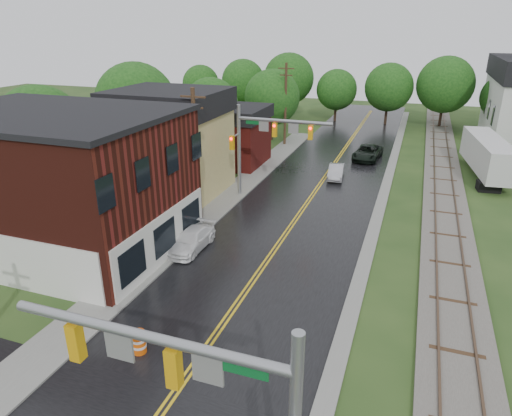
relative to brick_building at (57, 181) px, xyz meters
The scene contains 20 objects.
main_road 19.95m from the brick_building, 50.23° to the left, with size 10.00×90.00×0.02m, color black.
curb_right 27.15m from the brick_building, 48.20° to the left, with size 0.80×70.00×0.12m, color gray.
sidewalk_left 12.52m from the brick_building, 57.86° to the left, with size 2.40×50.00×0.12m, color gray.
brick_building is the anchor object (origin of this frame).
yellow_house 11.14m from the brick_building, 82.32° to the left, with size 8.00×7.00×6.40m, color tan.
darkred_building 20.25m from the brick_building, 82.92° to the left, with size 7.00×6.00×4.40m, color #3F0F0C.
railroad 30.36m from the brick_building, 41.66° to the left, with size 3.20×80.00×0.30m.
traffic_signal_near 20.60m from the brick_building, 39.17° to the right, with size 7.34×0.30×7.20m.
traffic_signal_far 15.03m from the brick_building, 53.08° to the left, with size 7.34×0.43×7.20m.
utility_pole_b 9.03m from the brick_building, 50.93° to the left, with size 1.80×0.28×9.00m.
utility_pole_c 29.56m from the brick_building, 78.91° to the left, with size 1.80×0.28×9.00m.
tree_left_a 10.14m from the brick_building, 136.87° to the left, with size 6.80×6.80×8.67m.
tree_left_b 17.80m from the brick_building, 107.61° to the left, with size 7.60×7.60×9.69m.
tree_left_c 24.94m from the brick_building, 93.14° to the left, with size 6.00×6.00×7.65m.
tree_left_e 31.12m from the brick_building, 83.29° to the left, with size 6.40×6.40×8.16m.
suv_dark 30.34m from the brick_building, 59.44° to the left, with size 2.37×5.15×1.43m, color black.
sedan_silver 23.37m from the brick_building, 54.45° to the left, with size 1.28×3.68×1.21m, color #ABAAAF.
pickup_white 8.70m from the brick_building, 14.75° to the left, with size 1.70×4.17×1.21m, color white.
semi_trailer 35.12m from the brick_building, 42.35° to the left, with size 3.69×10.96×3.49m.
construction_barrel 12.84m from the brick_building, 35.96° to the right, with size 0.58×0.58×1.03m, color #E2520A.
Camera 1 is at (7.28, -5.18, 12.78)m, focal length 32.00 mm.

